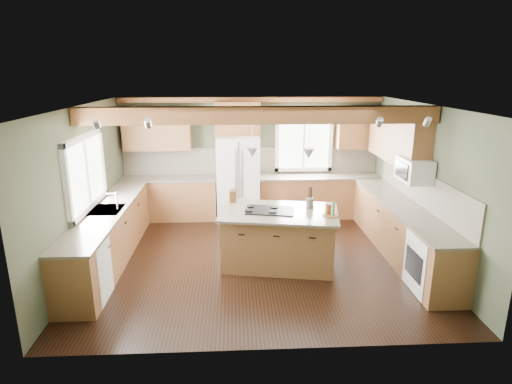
{
  "coord_description": "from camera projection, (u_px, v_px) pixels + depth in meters",
  "views": [
    {
      "loc": [
        -0.38,
        -6.77,
        3.13
      ],
      "look_at": [
        -0.01,
        0.3,
        1.11
      ],
      "focal_mm": 30.0,
      "sensor_mm": 36.0,
      "label": 1
    }
  ],
  "objects": [
    {
      "name": "wall_back",
      "position": [
        251.0,
        157.0,
        9.42
      ],
      "size": [
        5.6,
        0.0,
        5.6
      ],
      "primitive_type": "plane",
      "rotation": [
        1.57,
        0.0,
        0.0
      ],
      "color": "#3D4531",
      "rests_on": "ground"
    },
    {
      "name": "island_top",
      "position": [
        279.0,
        212.0,
        6.97
      ],
      "size": [
        2.07,
        1.51,
        0.04
      ],
      "primitive_type": "cube",
      "rotation": [
        0.0,
        0.0,
        -0.18
      ],
      "color": "brown",
      "rests_on": "island"
    },
    {
      "name": "base_cab_right",
      "position": [
        401.0,
        231.0,
        7.43
      ],
      "size": [
        0.6,
        3.7,
        0.88
      ],
      "primitive_type": "cube",
      "color": "brown",
      "rests_on": "floor"
    },
    {
      "name": "backsplash_back",
      "position": [
        251.0,
        161.0,
        9.43
      ],
      "size": [
        5.58,
        0.03,
        0.58
      ],
      "primitive_type": "cube",
      "color": "brown",
      "rests_on": "wall_back"
    },
    {
      "name": "ceiling_beam",
      "position": [
        259.0,
        115.0,
        6.52
      ],
      "size": [
        5.55,
        0.26,
        0.26
      ],
      "primitive_type": "cube",
      "color": "brown",
      "rests_on": "ceiling"
    },
    {
      "name": "window_back",
      "position": [
        304.0,
        145.0,
        9.39
      ],
      "size": [
        1.1,
        0.04,
        1.0
      ],
      "primitive_type": "cube",
      "color": "white",
      "rests_on": "wall_back"
    },
    {
      "name": "bottle_tray",
      "position": [
        330.0,
        209.0,
        6.7
      ],
      "size": [
        0.29,
        0.29,
        0.23
      ],
      "primitive_type": null,
      "rotation": [
        0.0,
        0.0,
        0.17
      ],
      "color": "brown",
      "rests_on": "island_top"
    },
    {
      "name": "upper_cab_back_left",
      "position": [
        157.0,
        129.0,
        8.98
      ],
      "size": [
        1.4,
        0.35,
        0.9
      ],
      "primitive_type": "cube",
      "color": "brown",
      "rests_on": "wall_back"
    },
    {
      "name": "window_left",
      "position": [
        85.0,
        172.0,
        6.86
      ],
      "size": [
        0.04,
        1.6,
        1.05
      ],
      "primitive_type": "cube",
      "color": "white",
      "rests_on": "wall_left"
    },
    {
      "name": "upper_cab_over_fridge",
      "position": [
        237.0,
        119.0,
        9.01
      ],
      "size": [
        0.96,
        0.35,
        0.7
      ],
      "primitive_type": "cube",
      "color": "brown",
      "rests_on": "wall_back"
    },
    {
      "name": "cooktop",
      "position": [
        270.0,
        210.0,
        6.97
      ],
      "size": [
        0.84,
        0.64,
        0.02
      ],
      "primitive_type": "cube",
      "rotation": [
        0.0,
        0.0,
        -0.18
      ],
      "color": "black",
      "rests_on": "island_top"
    },
    {
      "name": "ceiling",
      "position": [
        258.0,
        106.0,
        6.67
      ],
      "size": [
        5.6,
        5.6,
        0.0
      ],
      "primitive_type": "plane",
      "rotation": [
        3.14,
        0.0,
        0.0
      ],
      "color": "silver",
      "rests_on": "wall_back"
    },
    {
      "name": "pendant_left",
      "position": [
        252.0,
        152.0,
        6.75
      ],
      "size": [
        0.18,
        0.18,
        0.16
      ],
      "primitive_type": "cone",
      "rotation": [
        3.14,
        0.0,
        0.0
      ],
      "color": "#B2B2B7",
      "rests_on": "ceiling"
    },
    {
      "name": "base_cab_left",
      "position": [
        109.0,
        237.0,
        7.18
      ],
      "size": [
        0.6,
        3.7,
        0.88
      ],
      "primitive_type": "cube",
      "color": "brown",
      "rests_on": "floor"
    },
    {
      "name": "pendant_right",
      "position": [
        309.0,
        154.0,
        6.64
      ],
      "size": [
        0.18,
        0.18,
        0.16
      ],
      "primitive_type": "cone",
      "rotation": [
        3.14,
        0.0,
        0.0
      ],
      "color": "#B2B2B7",
      "rests_on": "ceiling"
    },
    {
      "name": "sink",
      "position": [
        107.0,
        210.0,
        7.05
      ],
      "size": [
        0.5,
        0.65,
        0.03
      ],
      "primitive_type": "cube",
      "color": "#262628",
      "rests_on": "counter_left"
    },
    {
      "name": "counter_right",
      "position": [
        403.0,
        206.0,
        7.3
      ],
      "size": [
        0.64,
        3.74,
        0.04
      ],
      "primitive_type": "cube",
      "color": "brown",
      "rests_on": "base_cab_right"
    },
    {
      "name": "dishwasher",
      "position": [
        84.0,
        272.0,
        5.93
      ],
      "size": [
        0.6,
        0.6,
        0.84
      ],
      "primitive_type": "cube",
      "color": "white",
      "rests_on": "floor"
    },
    {
      "name": "base_cab_back_left",
      "position": [
        170.0,
        199.0,
        9.28
      ],
      "size": [
        2.02,
        0.6,
        0.88
      ],
      "primitive_type": "cube",
      "color": "brown",
      "rests_on": "floor"
    },
    {
      "name": "faucet",
      "position": [
        117.0,
        202.0,
        7.02
      ],
      "size": [
        0.02,
        0.02,
        0.28
      ],
      "primitive_type": "cylinder",
      "color": "#B2B2B7",
      "rests_on": "sink"
    },
    {
      "name": "refrigerator",
      "position": [
        238.0,
        178.0,
        9.15
      ],
      "size": [
        0.9,
        0.74,
        1.8
      ],
      "primitive_type": "cube",
      "color": "white",
      "rests_on": "floor"
    },
    {
      "name": "wall_left",
      "position": [
        84.0,
        188.0,
        6.88
      ],
      "size": [
        0.0,
        5.0,
        5.0
      ],
      "primitive_type": "plane",
      "rotation": [
        1.57,
        0.0,
        1.57
      ],
      "color": "#3D4531",
      "rests_on": "ground"
    },
    {
      "name": "knife_block",
      "position": [
        233.0,
        197.0,
        7.41
      ],
      "size": [
        0.13,
        0.11,
        0.2
      ],
      "primitive_type": "cube",
      "rotation": [
        0.0,
        0.0,
        0.17
      ],
      "color": "brown",
      "rests_on": "island_top"
    },
    {
      "name": "backsplash_right",
      "position": [
        422.0,
        188.0,
        7.23
      ],
      "size": [
        0.03,
        3.7,
        0.58
      ],
      "primitive_type": "cube",
      "color": "brown",
      "rests_on": "wall_right"
    },
    {
      "name": "wall_right",
      "position": [
        424.0,
        184.0,
        7.16
      ],
      "size": [
        0.0,
        5.0,
        5.0
      ],
      "primitive_type": "plane",
      "rotation": [
        1.57,
        0.0,
        -1.57
      ],
      "color": "#3D4531",
      "rests_on": "ground"
    },
    {
      "name": "counter_back_right",
      "position": [
        320.0,
        177.0,
        9.32
      ],
      "size": [
        2.66,
        0.64,
        0.04
      ],
      "primitive_type": "cube",
      "color": "brown",
      "rests_on": "base_cab_back_right"
    },
    {
      "name": "microwave",
      "position": [
        414.0,
        170.0,
        7.03
      ],
      "size": [
        0.4,
        0.7,
        0.38
      ],
      "primitive_type": "cube",
      "color": "white",
      "rests_on": "wall_right"
    },
    {
      "name": "base_cab_back_right",
      "position": [
        319.0,
        197.0,
        9.44
      ],
      "size": [
        2.62,
        0.6,
        0.88
      ],
      "primitive_type": "cube",
      "color": "brown",
      "rests_on": "floor"
    },
    {
      "name": "counter_back_left",
      "position": [
        169.0,
        178.0,
        9.15
      ],
      "size": [
        2.06,
        0.64,
        0.04
      ],
      "primitive_type": "cube",
      "color": "brown",
      "rests_on": "base_cab_back_left"
    },
    {
      "name": "soffit_trim",
      "position": [
        251.0,
        99.0,
        8.99
      ],
      "size": [
        5.55,
        0.2,
        0.1
      ],
      "primitive_type": "cube",
      "color": "brown",
      "rests_on": "ceiling"
    },
    {
      "name": "upper_cab_right",
      "position": [
        398.0,
        137.0,
        7.84
      ],
      "size": [
        0.35,
        2.2,
        0.9
      ],
      "primitive_type": "cube",
      "color": "brown",
      "rests_on": "wall_right"
    },
    {
      "name": "floor",
      "position": [
        258.0,
        259.0,
        7.38
      ],
      "size": [
        5.6,
        5.6,
        0.0
      ],
      "primitive_type": "plane",
      "color": "black",
      "rests_on": "ground"
    },
    {
      "name": "upper_cab_back_corner",
      "position": [
        358.0,
        127.0,
        9.19
      ],
      "size": [
        0.9,
        0.35,
        0.9
      ],
      "primitive_type": "cube",
      "color": "brown",
      "rests_on": "wall_back"
    },
    {
      "name": "oven",
      "position": [
        434.0,
        264.0,
        6.18
      ],
      "size": [
        0.6,
        0.72,
        0.84
      ],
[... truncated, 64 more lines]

